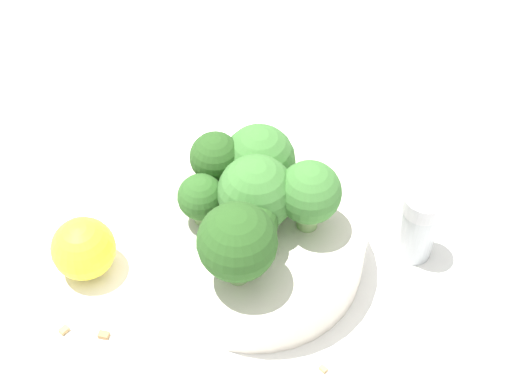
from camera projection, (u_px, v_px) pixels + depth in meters
ground_plane at (256, 261)px, 0.54m from camera, size 3.00×3.00×0.00m
bowl at (256, 242)px, 0.52m from camera, size 0.16×0.16×0.05m
broccoli_floret_0 at (253, 190)px, 0.49m from camera, size 0.05×0.05×0.06m
broccoli_floret_1 at (216, 160)px, 0.51m from camera, size 0.04×0.04×0.05m
broccoli_floret_2 at (255, 161)px, 0.51m from camera, size 0.05×0.05×0.05m
broccoli_floret_3 at (309, 197)px, 0.48m from camera, size 0.04×0.04×0.06m
broccoli_floret_4 at (201, 198)px, 0.49m from camera, size 0.03×0.03×0.04m
broccoli_floret_5 at (237, 243)px, 0.45m from camera, size 0.05×0.05×0.06m
broccoli_floret_6 at (254, 226)px, 0.47m from camera, size 0.03×0.03×0.04m
pepper_shaker at (418, 225)px, 0.53m from camera, size 0.03×0.03×0.06m
lemon_wedge at (84, 249)px, 0.52m from camera, size 0.05×0.05×0.05m
almond_crumb_0 at (298, 174)px, 0.60m from camera, size 0.01×0.01×0.01m
almond_crumb_1 at (64, 329)px, 0.50m from camera, size 0.01×0.01×0.01m
almond_crumb_2 at (259, 153)px, 0.62m from camera, size 0.01×0.01×0.01m
almond_crumb_3 at (103, 334)px, 0.50m from camera, size 0.01×0.01×0.01m
almond_crumb_4 at (323, 368)px, 0.48m from camera, size 0.01×0.01×0.01m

